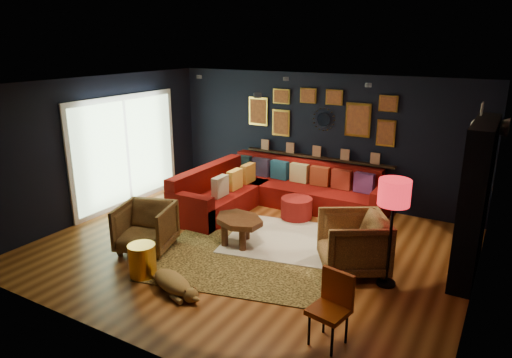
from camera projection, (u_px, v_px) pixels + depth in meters
The scene contains 20 objects.
floor at pixel (250, 248), 7.37m from camera, with size 6.50×6.50×0.00m, color #995625.
room_walls at pixel (249, 152), 6.90m from camera, with size 6.50×6.50×6.50m.
sectional at pixel (270, 192), 9.06m from camera, with size 3.41×2.69×0.86m.
ledge at pixel (317, 157), 9.32m from camera, with size 3.20×0.12×0.04m, color black.
gallery_wall at pixel (319, 114), 9.09m from camera, with size 3.15×0.04×1.02m.
sunburst_mirror at pixel (324, 119), 9.07m from camera, with size 0.47×0.16×0.47m.
fireplace at pixel (474, 205), 6.33m from camera, with size 0.31×1.60×2.20m.
deer_head at pixel (491, 126), 6.42m from camera, with size 0.50×0.28×0.45m.
sliding_door at pixel (127, 151), 9.08m from camera, with size 0.06×2.80×2.20m.
ceiling_spots at pixel (275, 83), 7.28m from camera, with size 3.30×2.50×0.06m.
shag_rug at pixel (299, 241), 7.57m from camera, with size 2.34×1.71×0.03m, color silver.
leopard_rug at pixel (247, 262), 6.89m from camera, with size 2.80×2.00×0.02m, color tan.
coffee_table at pixel (239, 223), 7.34m from camera, with size 1.09×0.97×0.45m.
pouf at pixel (296, 208), 8.49m from camera, with size 0.58×0.58×0.38m, color maroon.
armchair_left at pixel (146, 225), 7.20m from camera, with size 0.81×0.76×0.83m, color #C38645.
armchair_right at pixel (353, 240), 6.54m from camera, with size 0.90×0.85×0.93m, color #C38645.
gold_stool at pixel (142, 261), 6.42m from camera, with size 0.38×0.38×0.48m, color gold.
orange_chair at pixel (333, 302), 4.95m from camera, with size 0.46×0.46×0.83m.
floor_lamp at pixel (394, 198), 5.90m from camera, with size 0.42×0.42×1.51m.
dog at pixel (172, 279), 6.05m from camera, with size 1.02×0.50×0.32m, color #A47F3F, non-canonical shape.
Camera 1 is at (3.45, -5.76, 3.22)m, focal length 32.00 mm.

